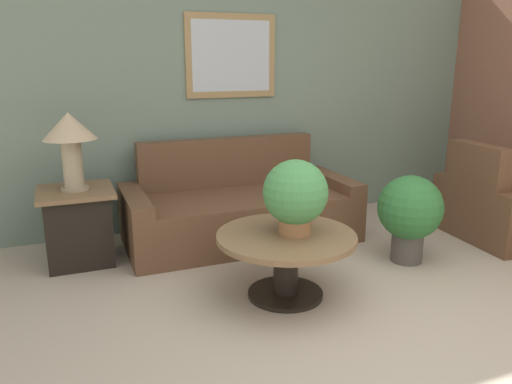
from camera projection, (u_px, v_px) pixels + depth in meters
The scene contains 9 objects.
ground_plane at pixel (424, 361), 2.79m from camera, with size 20.00×20.00×0.00m, color tan.
wall_back at pixel (246, 93), 4.98m from camera, with size 7.21×0.09×2.60m.
couch_main at pixel (239, 209), 4.62m from camera, with size 2.09×0.94×0.90m.
armchair at pixel (501, 208), 4.68m from camera, with size 0.93×1.06×0.90m.
coffee_table at pixel (286, 251), 3.48m from camera, with size 0.97×0.97×0.47m.
side_table at pixel (79, 225), 4.09m from camera, with size 0.59×0.59×0.62m.
table_lamp at pixel (70, 135), 3.90m from camera, with size 0.41×0.41×0.62m.
potted_plant_on_table at pixel (295, 194), 3.38m from camera, with size 0.45×0.45×0.52m.
potted_plant_floor at pixel (410, 212), 4.07m from camera, with size 0.53×0.53×0.73m.
Camera 1 is at (-1.78, -1.93, 1.64)m, focal length 35.00 mm.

